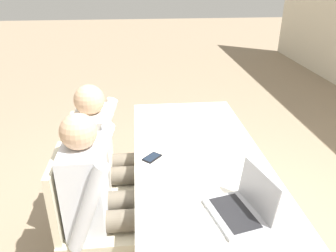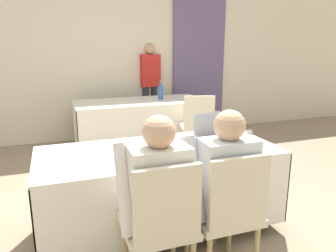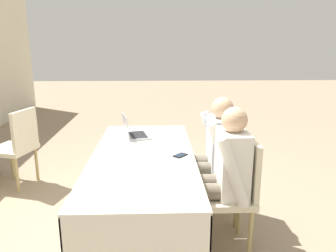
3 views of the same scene
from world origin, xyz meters
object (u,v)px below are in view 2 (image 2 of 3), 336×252
Objects in this scene: chair_near_left at (161,222)px; person_checkered_shirt at (156,191)px; person_white_shirt at (221,181)px; laptop at (213,135)px; chair_far_spare at (198,124)px; cell_phone at (168,162)px; person_red_shirt at (150,83)px; chair_near_right at (228,210)px; water_bottle at (161,91)px.

person_checkered_shirt is (-0.00, 0.10, 0.16)m from chair_near_left.
person_white_shirt is (0.46, 0.10, 0.16)m from chair_near_left.
person_checkered_shirt and person_white_shirt have the same top height.
chair_far_spare is (0.49, 1.39, -0.26)m from laptop.
cell_phone is 0.09× the size of person_red_shirt.
cell_phone is 0.12× the size of person_white_shirt.
chair_near_right is (-0.32, -0.84, -0.26)m from laptop.
water_bottle reaches higher than cell_phone.
laptop is 1.24× the size of water_bottle.
water_bottle is at bearing 70.54° from laptop.
person_red_shirt is (-0.21, 1.58, 0.40)m from chair_far_spare.
cell_phone is at bearing -121.39° from person_checkered_shirt.
chair_near_right is (0.46, 0.00, 0.00)m from chair_near_left.
laptop is 0.81m from person_white_shirt.
chair_far_spare is 0.58× the size of person_red_shirt.
chair_near_right is at bearing -107.46° from person_red_shirt.
water_bottle is 0.24× the size of person_white_shirt.
cell_phone is at bearing -157.41° from laptop.
laptop reaches higher than chair_near_right.
person_checkered_shirt is at bearing -12.68° from chair_near_right.
water_bottle is 0.31× the size of chair_near_right.
chair_far_spare is 1.64m from person_red_shirt.
water_bottle is 0.72m from person_red_shirt.
person_checkered_shirt is 3.87m from person_red_shirt.
person_checkered_shirt reaches higher than chair_near_right.
water_bottle reaches higher than chair_near_right.
laptop is at bearing -96.23° from water_bottle.
water_bottle is 3.17m from person_checkered_shirt.
water_bottle is 0.24× the size of person_checkered_shirt.
person_red_shirt is at bearing -105.52° from chair_near_left.
cell_phone is (-0.59, -0.42, -0.04)m from laptop.
person_red_shirt is at bearing 87.23° from water_bottle.
person_white_shirt is at bearing -90.00° from chair_near_right.
person_white_shirt is at bearing -97.58° from cell_phone.
chair_near_left is 0.19m from person_checkered_shirt.
laptop is 0.72m from cell_phone.
person_white_shirt is at bearing -100.62° from water_bottle.
water_bottle is at bearing -58.23° from chair_far_spare.
chair_near_right is 3.88m from person_red_shirt.
chair_near_left is 2.57m from chair_far_spare.
laptop is 0.94m from chair_near_right.
person_red_shirt is (0.28, 2.97, 0.14)m from laptop.
laptop is 0.30× the size of person_white_shirt.
chair_near_right is 0.58× the size of person_red_shirt.
person_checkered_shirt is at bearing -108.89° from water_bottle.
person_red_shirt is at bearing -66.39° from chair_far_spare.
laptop is 1.18m from chair_near_left.
cell_phone is at bearing -114.65° from chair_near_left.
cell_phone is 0.15× the size of chair_near_right.
chair_far_spare is at bearing 11.18° from cell_phone.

